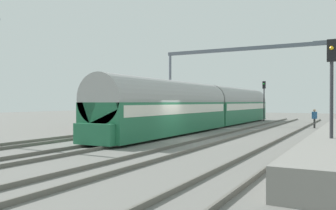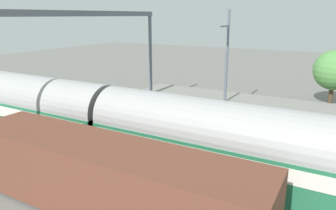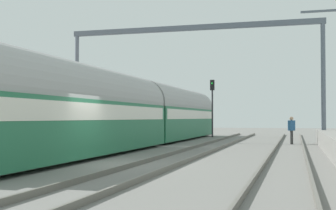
{
  "view_description": "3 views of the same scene",
  "coord_description": "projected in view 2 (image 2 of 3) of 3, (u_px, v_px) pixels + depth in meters",
  "views": [
    {
      "loc": [
        9.85,
        -20.3,
        2.39
      ],
      "look_at": [
        -2.13,
        2.22,
        2.16
      ],
      "focal_mm": 38.0,
      "sensor_mm": 36.0,
      "label": 1
    },
    {
      "loc": [
        -14.95,
        -0.44,
        7.58
      ],
      "look_at": [
        0.14,
        8.09,
        2.7
      ],
      "focal_mm": 34.24,
      "sensor_mm": 36.0,
      "label": 2
    },
    {
      "loc": [
        6.73,
        -15.41,
        1.66
      ],
      "look_at": [
        -1.06,
        12.58,
        2.46
      ],
      "focal_mm": 49.17,
      "sensor_mm": 36.0,
      "label": 3
    }
  ],
  "objects": [
    {
      "name": "ground",
      "position": [
        319.0,
        185.0,
        14.79
      ],
      "size": [
        120.0,
        120.0,
        0.0
      ],
      "primitive_type": "plane",
      "color": "slate"
    },
    {
      "name": "track_west",
      "position": [
        314.0,
        207.0,
        12.98
      ],
      "size": [
        1.51,
        60.0,
        0.16
      ],
      "color": "#5F5C54",
      "rests_on": "ground"
    },
    {
      "name": "track_east",
      "position": [
        323.0,
        166.0,
        16.55
      ],
      "size": [
        1.51,
        60.0,
        0.16
      ],
      "color": "#5F5C54",
      "rests_on": "ground"
    },
    {
      "name": "track_far_east",
      "position": [
        329.0,
        139.0,
        20.12
      ],
      "size": [
        1.52,
        60.0,
        0.16
      ],
      "color": "#5F5C54",
      "rests_on": "ground"
    },
    {
      "name": "platform",
      "position": [
        304.0,
        113.0,
        24.16
      ],
      "size": [
        4.4,
        28.0,
        0.9
      ],
      "color": "gray",
      "rests_on": "ground"
    },
    {
      "name": "passenger_train",
      "position": [
        110.0,
        122.0,
        17.43
      ],
      "size": [
        2.93,
        32.85,
        3.82
      ],
      "color": "#236B47",
      "rests_on": "ground"
    },
    {
      "name": "freight_car",
      "position": [
        104.0,
        178.0,
        12.48
      ],
      "size": [
        2.8,
        13.0,
        2.7
      ],
      "color": "brown",
      "rests_on": "ground"
    },
    {
      "name": "person_crossing",
      "position": [
        139.0,
        96.0,
        26.79
      ],
      "size": [
        0.46,
        0.45,
        1.73
      ],
      "rotation": [
        0.0,
        0.0,
        0.76
      ],
      "color": "#343434",
      "rests_on": "ground"
    },
    {
      "name": "catenary_gantry",
      "position": [
        78.0,
        42.0,
        20.05
      ],
      "size": [
        17.17,
        0.28,
        7.86
      ],
      "color": "slate",
      "rests_on": "ground"
    },
    {
      "name": "catenary_pole_east_mid",
      "position": [
        227.0,
        61.0,
        24.66
      ],
      "size": [
        1.9,
        0.2,
        8.0
      ],
      "color": "slate",
      "rests_on": "ground"
    },
    {
      "name": "tree_east_background",
      "position": [
        334.0,
        70.0,
        26.98
      ],
      "size": [
        3.37,
        3.37,
        4.79
      ],
      "color": "#4C3826",
      "rests_on": "ground"
    }
  ]
}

